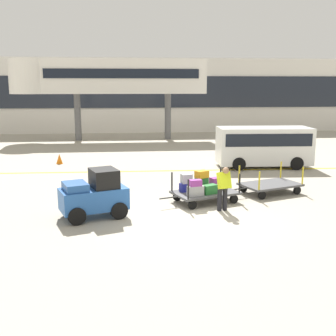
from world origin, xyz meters
name	(u,v)px	position (x,y,z in m)	size (l,w,h in m)	color
ground_plane	(190,216)	(0.00, 0.00, 0.00)	(120.00, 120.00, 0.00)	#A8A08E
apron_lead_line	(171,171)	(0.17, 7.43, 0.00)	(17.96, 0.20, 0.01)	yellow
terminal_building	(147,95)	(0.00, 25.98, 3.35)	(46.32, 2.51, 6.68)	silver
jet_bridge	(101,77)	(-3.89, 19.99, 4.87)	(14.97, 3.00, 6.22)	silver
baggage_tug	(94,195)	(-3.12, 0.22, 0.75)	(2.35, 1.80, 1.58)	#2659A5
baggage_cart_lead	(203,188)	(0.70, 1.61, 0.53)	(3.07, 2.09, 1.14)	#4C4C4F
baggage_cart_middle	(270,185)	(3.63, 2.61, 0.35)	(3.07, 2.09, 1.10)	#4C4C4F
baggage_handler	(224,187)	(1.20, 0.45, 0.87)	(0.48, 0.49, 1.56)	black
shuttle_van	(264,144)	(5.13, 7.95, 1.23)	(4.89, 2.17, 2.10)	white
safety_cone_far	(59,159)	(-5.74, 9.96, 0.28)	(0.36, 0.36, 0.55)	orange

